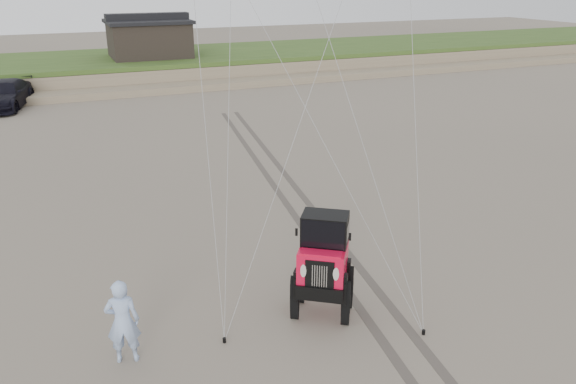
% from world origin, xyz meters
% --- Properties ---
extents(ground, '(160.00, 160.00, 0.00)m').
position_xyz_m(ground, '(0.00, 0.00, 0.00)').
color(ground, '#6B6054').
rests_on(ground, ground).
extents(dune_ridge, '(160.00, 14.25, 1.73)m').
position_xyz_m(dune_ridge, '(0.00, 37.50, 0.82)').
color(dune_ridge, '#7A6B54').
rests_on(dune_ridge, ground).
extents(cabin, '(6.40, 5.40, 3.35)m').
position_xyz_m(cabin, '(2.00, 37.00, 3.24)').
color(cabin, black).
rests_on(cabin, dune_ridge).
extents(truck_c, '(3.78, 6.24, 1.69)m').
position_xyz_m(truck_c, '(-8.47, 29.65, 0.85)').
color(truck_c, black).
rests_on(truck_c, ground).
extents(jeep, '(5.21, 6.02, 2.10)m').
position_xyz_m(jeep, '(-0.38, 1.10, 1.05)').
color(jeep, red).
rests_on(jeep, ground).
extents(man, '(0.81, 0.62, 1.98)m').
position_xyz_m(man, '(-5.11, 1.16, 0.99)').
color(man, '#89A4D5').
rests_on(man, ground).
extents(stake_main, '(0.08, 0.08, 0.12)m').
position_xyz_m(stake_main, '(-2.97, 0.92, 0.06)').
color(stake_main, black).
rests_on(stake_main, ground).
extents(stake_aux, '(0.08, 0.08, 0.12)m').
position_xyz_m(stake_aux, '(1.44, -0.62, 0.06)').
color(stake_aux, black).
rests_on(stake_aux, ground).
extents(tire_tracks, '(5.22, 29.74, 0.01)m').
position_xyz_m(tire_tracks, '(2.00, 8.00, 0.00)').
color(tire_tracks, '#4C443D').
rests_on(tire_tracks, ground).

